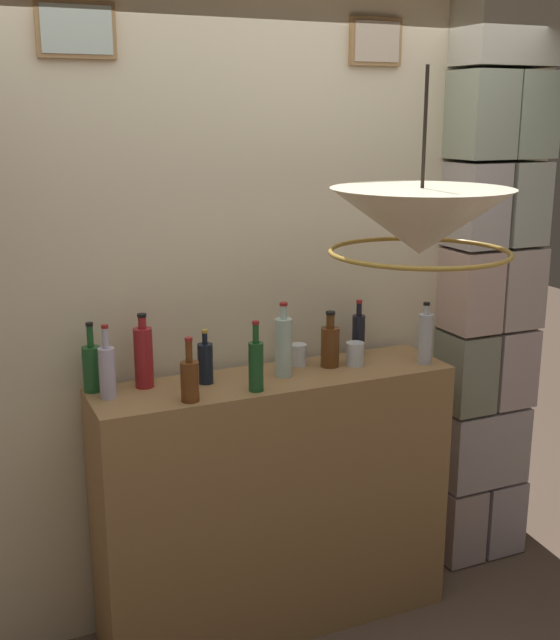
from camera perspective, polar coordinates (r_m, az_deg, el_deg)
The scene contains 16 objects.
panelled_rear_partition at distance 3.35m, azimuth -2.18°, elevation 2.96°, with size 3.04×0.15×2.78m.
stone_pillar at distance 3.83m, azimuth 14.64°, elevation 2.52°, with size 0.46×0.30×2.71m.
bar_shelf_unit at distance 3.43m, azimuth -0.35°, elevation -13.00°, with size 1.48×0.37×1.12m, color #9E7547.
liquor_bottle_vodka at distance 3.02m, azimuth -12.28°, elevation -3.59°, with size 0.06×0.06×0.28m.
liquor_bottle_mezcal at distance 3.32m, azimuth 3.60°, elevation -1.80°, with size 0.08×0.08×0.24m.
liquor_bottle_brandy at distance 3.48m, azimuth 5.64°, elevation -0.98°, with size 0.06×0.06×0.25m.
liquor_bottle_sherry at distance 3.02m, azimuth -1.73°, elevation -3.19°, with size 0.06×0.06×0.28m.
liquor_bottle_amaro at distance 3.13m, azimuth -5.37°, elevation -3.04°, with size 0.06×0.06×0.22m.
liquor_bottle_rum at distance 3.10m, azimuth -9.75°, elevation -2.57°, with size 0.07×0.07×0.29m.
liquor_bottle_scotch at distance 3.19m, azimuth 0.25°, elevation -1.87°, with size 0.07×0.07×0.30m.
liquor_bottle_tequila at distance 2.94m, azimuth -6.48°, elevation -4.22°, with size 0.07×0.07×0.24m.
liquor_bottle_bourbon at distance 3.41m, azimuth 10.35°, elevation -1.26°, with size 0.06×0.06×0.27m.
liquor_bottle_vermouth at distance 3.11m, azimuth -13.32°, elevation -3.29°, with size 0.07×0.07×0.27m.
glass_tumbler_rocks at distance 3.35m, azimuth 1.33°, elevation -2.50°, with size 0.07×0.07×0.09m.
glass_tumbler_highball at distance 3.36m, azimuth 5.40°, elevation -2.43°, with size 0.08×0.08×0.10m.
pendant_lamp at distance 2.65m, azimuth 10.04°, elevation 6.83°, with size 0.60×0.60×0.60m.
Camera 1 is at (-1.21, -1.95, 2.14)m, focal length 44.67 mm.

